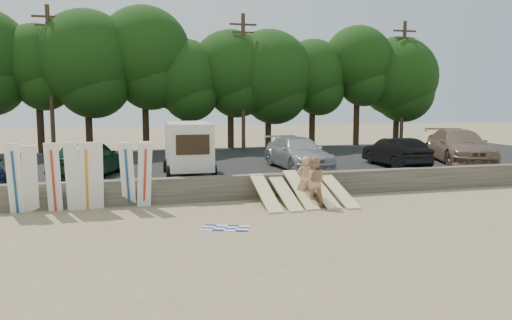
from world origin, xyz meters
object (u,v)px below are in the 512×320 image
object	(u,v)px
car_3	(395,152)
car_4	(459,146)
beachgoer_a	(305,180)
cooler	(269,197)
car_1	(89,158)
box_trailer	(188,146)
car_2	(298,153)
beachgoer_b	(314,181)

from	to	relation	value
car_3	car_4	bearing A→B (deg)	-170.31
beachgoer_a	cooler	world-z (taller)	beachgoer_a
car_1	box_trailer	bearing A→B (deg)	-166.16
car_1	car_2	bearing A→B (deg)	-158.34
box_trailer	beachgoer_a	world-z (taller)	box_trailer
car_1	beachgoer_b	distance (m)	9.97
cooler	car_4	bearing A→B (deg)	12.86
beachgoer_b	beachgoer_a	bearing A→B (deg)	-56.14
cooler	box_trailer	bearing A→B (deg)	124.37
box_trailer	cooler	xyz separation A→B (m)	(2.82, -3.34, -1.86)
car_2	beachgoer_b	xyz separation A→B (m)	(-1.32, -5.42, -0.50)
car_4	cooler	size ratio (longest dim) A/B	16.00
car_2	car_3	world-z (taller)	car_2
car_3	car_4	xyz separation A→B (m)	(4.25, 0.66, 0.15)
beachgoer_b	box_trailer	bearing A→B (deg)	-28.63
car_1	beachgoer_b	world-z (taller)	car_1
car_3	beachgoer_b	bearing A→B (deg)	37.87
beachgoer_b	cooler	world-z (taller)	beachgoer_b
box_trailer	car_4	xyz separation A→B (m)	(14.73, 0.68, -0.44)
car_4	beachgoer_a	world-z (taller)	car_4
car_1	car_4	bearing A→B (deg)	-158.96
car_3	cooler	size ratio (longest dim) A/B	11.71
car_2	cooler	xyz separation A→B (m)	(-2.68, -4.04, -1.30)
box_trailer	cooler	world-z (taller)	box_trailer
beachgoer_b	cooler	xyz separation A→B (m)	(-1.36, 1.38, -0.80)
beachgoer_b	car_3	bearing A→B (deg)	-123.11
car_3	car_1	bearing A→B (deg)	-0.98
car_4	beachgoer_b	xyz separation A→B (m)	(-10.55, -5.40, -0.62)
car_2	beachgoer_a	bearing A→B (deg)	-110.08
car_3	beachgoer_a	size ratio (longest dim) A/B	2.39
beachgoer_a	beachgoer_b	world-z (taller)	beachgoer_b
beachgoer_a	cooler	distance (m)	1.63
car_4	beachgoer_a	xyz separation A→B (m)	(-10.70, -4.80, -0.65)
car_2	cooler	bearing A→B (deg)	-126.67
car_3	box_trailer	bearing A→B (deg)	1.00
car_3	beachgoer_a	xyz separation A→B (m)	(-6.45, -4.14, -0.50)
car_4	car_3	bearing A→B (deg)	-152.63
car_1	cooler	bearing A→B (deg)	172.15
car_3	beachgoer_b	world-z (taller)	car_3
car_1	car_4	size ratio (longest dim) A/B	0.80
car_1	car_2	xyz separation A→B (m)	(9.79, 0.19, -0.06)
car_1	car_2	world-z (taller)	car_1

